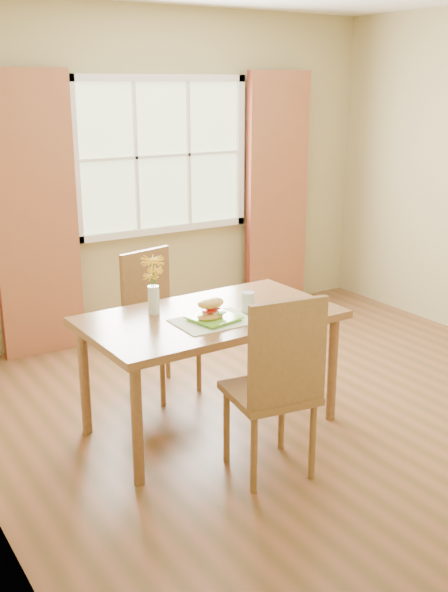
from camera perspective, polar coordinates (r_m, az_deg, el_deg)
The scene contains 12 objects.
room at distance 4.45m, azimuth 6.16°, elevation 7.48°, with size 4.24×3.84×2.74m.
window at distance 5.99m, azimuth -5.12°, elevation 11.42°, with size 1.62×0.06×1.32m.
curtain_left at distance 5.54m, azimuth -15.26°, elevation 6.24°, with size 0.65×0.08×2.20m, color maroon.
curtain_right at distance 6.57m, azimuth 4.39°, elevation 8.42°, with size 0.65×0.08×2.20m, color maroon.
dining_table at distance 4.22m, azimuth -1.12°, elevation -2.48°, with size 1.56×0.90×0.75m.
chair_near at distance 3.70m, azimuth 4.44°, elevation -7.00°, with size 0.50×0.50×1.05m.
chair_far at distance 4.84m, azimuth -5.62°, elevation -1.59°, with size 0.49×0.49×0.99m.
placemat at distance 4.06m, azimuth -0.88°, elevation -2.10°, with size 0.45×0.33×0.01m, color beige.
plate at distance 4.07m, azimuth -0.83°, elevation -1.92°, with size 0.26×0.26×0.01m, color #6ABD2F.
croissant_sandwich at distance 4.02m, azimuth -1.10°, elevation -1.09°, with size 0.19×0.14×0.13m.
water_glass at distance 4.22m, azimuth 1.98°, elevation -0.55°, with size 0.08×0.08×0.12m.
flower_vase at distance 4.16m, azimuth -5.86°, elevation 1.37°, with size 0.15×0.15×0.36m.
Camera 1 is at (-2.72, -3.44, 2.08)m, focal length 42.00 mm.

